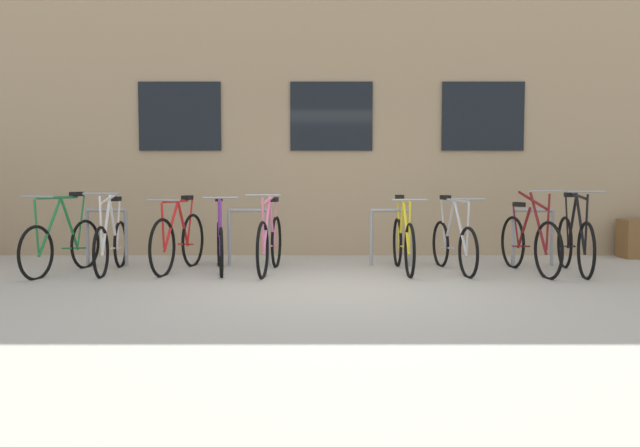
# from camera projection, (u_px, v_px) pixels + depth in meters

# --- Properties ---
(ground_plane) EXTENTS (42.00, 42.00, 0.00)m
(ground_plane) POSITION_uv_depth(u_px,v_px,m) (336.00, 289.00, 7.37)
(ground_plane) COLOR #B2ADA0
(storefront_building) EXTENTS (28.00, 5.76, 6.24)m
(storefront_building) POSITION_uv_depth(u_px,v_px,m) (329.00, 84.00, 13.20)
(storefront_building) COLOR tan
(storefront_building) RESTS_ON ground
(bike_rack) EXTENTS (6.60, 0.05, 0.81)m
(bike_rack) POSITION_uv_depth(u_px,v_px,m) (319.00, 231.00, 9.23)
(bike_rack) COLOR gray
(bike_rack) RESTS_ON ground
(bicycle_maroon) EXTENTS (0.44, 1.77, 1.11)m
(bicycle_maroon) POSITION_uv_depth(u_px,v_px,m) (529.00, 243.00, 8.59)
(bicycle_maroon) COLOR black
(bicycle_maroon) RESTS_ON ground
(bicycle_white) EXTENTS (0.44, 1.65, 1.08)m
(bicycle_white) POSITION_uv_depth(u_px,v_px,m) (111.00, 244.00, 8.67)
(bicycle_white) COLOR black
(bicycle_white) RESTS_ON ground
(bicycle_green) EXTENTS (0.53, 1.73, 1.07)m
(bicycle_green) POSITION_uv_depth(u_px,v_px,m) (62.00, 244.00, 8.56)
(bicycle_green) COLOR black
(bicycle_green) RESTS_ON ground
(bicycle_red) EXTENTS (0.49, 1.74, 1.02)m
(bicycle_red) POSITION_uv_depth(u_px,v_px,m) (178.00, 241.00, 8.78)
(bicycle_red) COLOR black
(bicycle_red) RESTS_ON ground
(bicycle_yellow) EXTENTS (0.44, 1.78, 1.03)m
(bicycle_yellow) POSITION_uv_depth(u_px,v_px,m) (403.00, 242.00, 8.75)
(bicycle_yellow) COLOR black
(bicycle_yellow) RESTS_ON ground
(bicycle_pink) EXTENTS (0.44, 1.79, 1.06)m
(bicycle_pink) POSITION_uv_depth(u_px,v_px,m) (269.00, 242.00, 8.65)
(bicycle_pink) COLOR black
(bicycle_pink) RESTS_ON ground
(bicycle_black) EXTENTS (0.44, 1.77, 1.11)m
(bicycle_black) POSITION_uv_depth(u_px,v_px,m) (574.00, 242.00, 8.61)
(bicycle_black) COLOR black
(bicycle_black) RESTS_ON ground
(bicycle_purple) EXTENTS (0.48, 1.70, 1.03)m
(bicycle_purple) POSITION_uv_depth(u_px,v_px,m) (220.00, 243.00, 8.79)
(bicycle_purple) COLOR black
(bicycle_purple) RESTS_ON ground
(bicycle_silver) EXTENTS (0.44, 1.73, 1.02)m
(bicycle_silver) POSITION_uv_depth(u_px,v_px,m) (453.00, 243.00, 8.72)
(bicycle_silver) COLOR black
(bicycle_silver) RESTS_ON ground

